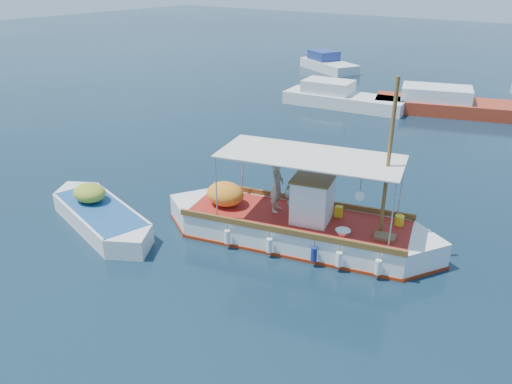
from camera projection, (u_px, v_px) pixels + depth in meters
The scene contains 6 objects.
ground at pixel (267, 242), 16.63m from camera, with size 160.00×160.00×0.00m, color black.
fishing_caique at pixel (295, 226), 16.56m from camera, with size 9.31×4.30×5.87m.
dinghy at pixel (100, 217), 17.63m from camera, with size 6.01×2.80×1.51m.
bg_boat_nw at pixel (341, 99), 32.60m from camera, with size 8.09×3.35×1.80m.
bg_boat_n at pixel (455, 106), 30.94m from camera, with size 10.69×5.85×1.80m.
bg_boat_far_w at pixel (328, 65), 43.90m from camera, with size 6.36×4.79×1.80m.
Camera 1 is at (8.25, -11.87, 8.40)m, focal length 35.00 mm.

